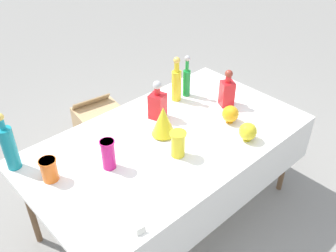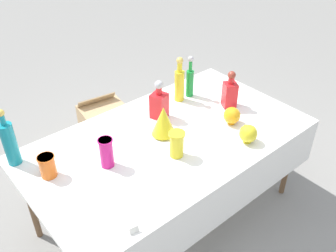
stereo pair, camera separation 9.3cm
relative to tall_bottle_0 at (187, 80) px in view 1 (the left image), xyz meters
name	(u,v)px [view 1 (the left image)]	position (x,y,z in m)	size (l,w,h in m)	color
ground_plane	(168,212)	(-0.51, -0.33, -0.90)	(40.00, 40.00, 0.00)	gray
display_table	(172,147)	(-0.51, -0.37, -0.20)	(1.99, 1.12, 0.76)	white
tall_bottle_0	(187,80)	(0.00, 0.00, 0.00)	(0.06, 0.06, 0.35)	#198C38
tall_bottle_1	(176,82)	(-0.11, 0.01, 0.01)	(0.08, 0.08, 0.37)	yellow
tall_bottle_2	(9,147)	(-1.42, 0.11, 0.02)	(0.09, 0.09, 0.40)	teal
square_decanter_0	(158,103)	(-0.39, -0.08, -0.02)	(0.14, 0.14, 0.31)	red
square_decanter_1	(227,91)	(0.12, -0.32, -0.02)	(0.13, 0.13, 0.30)	red
slender_vase_0	(49,169)	(-1.31, -0.15, -0.06)	(0.11, 0.11, 0.15)	orange
slender_vase_1	(108,154)	(-0.98, -0.30, -0.03)	(0.09, 0.09, 0.20)	#C61972
slender_vase_2	(178,143)	(-0.59, -0.51, -0.04)	(0.11, 0.11, 0.18)	yellow
fluted_vase_0	(163,121)	(-0.51, -0.28, -0.02)	(0.17, 0.17, 0.23)	yellow
round_bowl_0	(230,114)	(-0.04, -0.49, -0.07)	(0.12, 0.12, 0.13)	orange
round_bowl_1	(248,132)	(-0.12, -0.71, -0.07)	(0.12, 0.12, 0.13)	yellow
price_tag_left	(141,231)	(-1.17, -0.83, -0.12)	(0.05, 0.01, 0.04)	white
cardboard_box_behind_left	(100,126)	(-0.36, 0.82, -0.71)	(0.47, 0.42, 0.47)	tan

